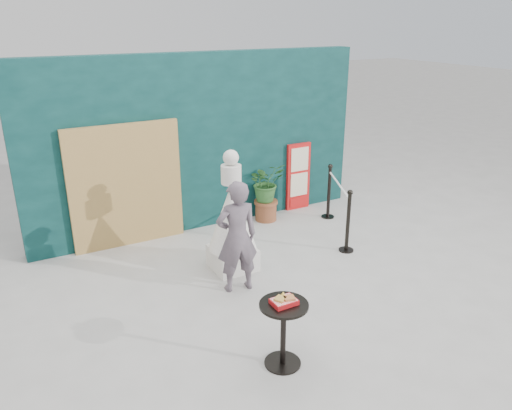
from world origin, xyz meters
name	(u,v)px	position (x,y,z in m)	size (l,w,h in m)	color
ground	(300,305)	(0.00, 0.00, 0.00)	(60.00, 60.00, 0.00)	#ADAAA5
back_wall	(201,143)	(0.00, 3.15, 1.50)	(6.00, 0.30, 3.00)	#092A2A
bamboo_fence	(126,186)	(-1.40, 2.94, 1.00)	(1.80, 0.08, 2.00)	tan
woman	(237,237)	(-0.53, 0.77, 0.78)	(0.57, 0.38, 1.57)	#645560
menu_board	(298,177)	(1.90, 2.95, 0.65)	(0.50, 0.07, 1.30)	red
statue	(232,222)	(-0.31, 1.36, 0.74)	(0.71, 0.71, 1.82)	silver
cafe_table	(283,325)	(-0.82, -0.89, 0.50)	(0.52, 0.52, 0.75)	black
food_basket	(284,301)	(-0.82, -0.88, 0.79)	(0.26, 0.19, 0.11)	#B51317
planter	(266,187)	(1.06, 2.74, 0.63)	(0.64, 0.56, 1.09)	brown
stanchion_barrier	(338,206)	(1.84, 1.64, 0.49)	(0.84, 1.54, 1.03)	black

